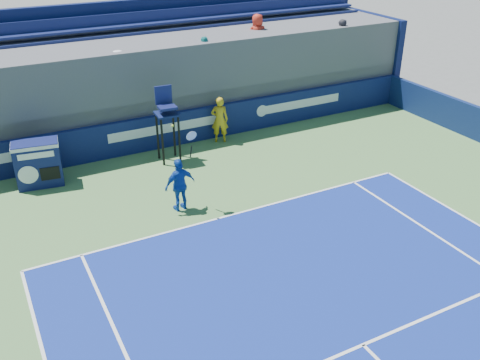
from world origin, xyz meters
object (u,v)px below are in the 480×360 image
match_clock (38,163)px  ball_person (220,120)px  umpire_chair (167,117)px  tennis_player (180,185)px

match_clock → ball_person: bearing=4.4°
ball_person → umpire_chair: (-2.16, -0.62, 0.69)m
ball_person → umpire_chair: size_ratio=0.66×
ball_person → umpire_chair: bearing=39.8°
umpire_chair → tennis_player: tennis_player is taller
ball_person → match_clock: size_ratio=1.17×
umpire_chair → tennis_player: (-0.87, -3.19, -0.75)m
match_clock → tennis_player: (3.18, -3.33, 0.04)m
tennis_player → umpire_chair: bearing=74.7°
ball_person → tennis_player: 4.87m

